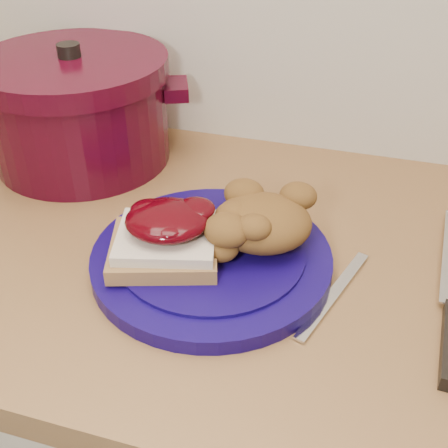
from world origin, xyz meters
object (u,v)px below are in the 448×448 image
(plate, at_px, (212,259))
(dutch_oven, at_px, (78,109))
(pepper_grinder, at_px, (85,108))
(butter_knife, at_px, (334,294))

(plate, relative_size, dutch_oven, 0.78)
(plate, distance_m, pepper_grinder, 0.41)
(plate, bearing_deg, pepper_grinder, 139.02)
(plate, xyz_separation_m, dutch_oven, (-0.28, 0.20, 0.07))
(plate, bearing_deg, butter_knife, -5.24)
(dutch_oven, height_order, pepper_grinder, dutch_oven)
(pepper_grinder, bearing_deg, dutch_oven, -67.74)
(plate, height_order, butter_knife, plate)
(plate, xyz_separation_m, pepper_grinder, (-0.30, 0.26, 0.05))
(butter_knife, bearing_deg, pepper_grinder, 76.21)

